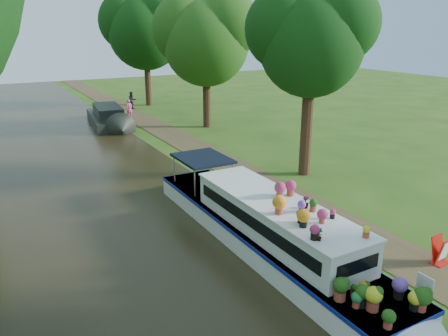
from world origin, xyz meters
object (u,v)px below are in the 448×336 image
sandwich_board (441,252)px  pedestrian_pink (129,109)px  plant_boat (276,231)px  pedestrian_dark (132,100)px  second_boat (108,118)px

sandwich_board → pedestrian_pink: 26.81m
plant_boat → pedestrian_dark: size_ratio=8.72×
pedestrian_pink → pedestrian_dark: bearing=52.5°
plant_boat → pedestrian_dark: 27.79m
pedestrian_pink → pedestrian_dark: (1.40, 3.68, 0.03)m
plant_boat → pedestrian_dark: bearing=81.4°
plant_boat → sandwich_board: (4.13, -2.97, -0.42)m
second_boat → sandwich_board: second_boat is taller
second_boat → pedestrian_dark: 6.70m
plant_boat → pedestrian_pink: 23.96m
pedestrian_pink → pedestrian_dark: pedestrian_dark is taller
second_boat → pedestrian_dark: pedestrian_dark is taller
plant_boat → second_boat: (0.50, 21.86, -0.25)m
pedestrian_dark → plant_boat: bearing=-101.4°
pedestrian_pink → plant_boat: bearing=-113.2°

